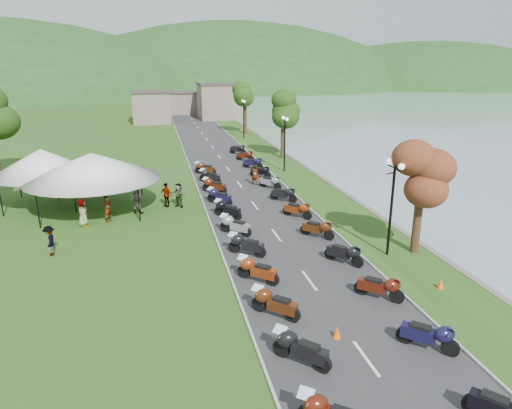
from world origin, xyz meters
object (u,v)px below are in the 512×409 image
pedestrian_c (52,255)px  pedestrian_a (109,222)px  vendor_tent_main (94,182)px  pedestrian_b (138,213)px

pedestrian_c → pedestrian_a: bearing=147.3°
vendor_tent_main → pedestrian_c: vendor_tent_main is taller
pedestrian_c → vendor_tent_main: bearing=163.5°
vendor_tent_main → pedestrian_c: bearing=-101.0°
vendor_tent_main → pedestrian_b: (2.77, -1.24, -2.00)m
pedestrian_a → pedestrian_c: 5.48m
pedestrian_b → pedestrian_c: (-4.24, -6.30, 0.00)m
vendor_tent_main → pedestrian_a: size_ratio=3.42×
pedestrian_a → pedestrian_c: bearing=-175.9°
pedestrian_a → pedestrian_c: pedestrian_a is taller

